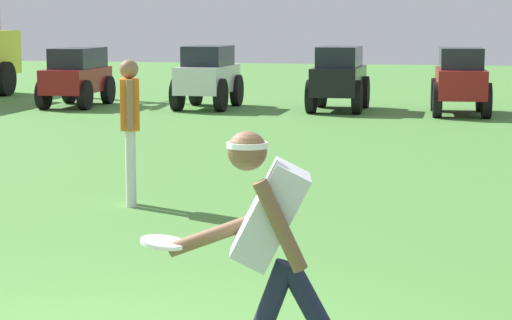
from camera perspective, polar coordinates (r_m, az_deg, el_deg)
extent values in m
cube|color=silver|center=(5.25, 0.82, -3.11)|extent=(0.49, 0.43, 0.57)
sphere|color=brown|center=(5.19, -0.51, 0.53)|extent=(0.25, 0.25, 0.21)
cylinder|color=white|center=(5.19, -0.51, 0.86)|extent=(0.26, 0.26, 0.03)
cylinder|color=brown|center=(5.46, -2.12, -4.19)|extent=(0.58, 0.21, 0.27)
cylinder|color=brown|center=(5.06, 1.39, -3.78)|extent=(0.29, 0.14, 0.49)
cylinder|color=white|center=(5.52, -5.32, -4.72)|extent=(0.26, 0.26, 0.05)
cylinder|color=silver|center=(10.64, -7.17, -0.51)|extent=(0.14, 0.14, 0.82)
cylinder|color=silver|center=(10.82, -7.18, -0.37)|extent=(0.14, 0.14, 0.82)
cube|color=orange|center=(10.65, -7.24, 3.18)|extent=(0.31, 0.39, 0.54)
cylinder|color=#936B4C|center=(10.44, -7.22, 3.14)|extent=(0.09, 0.09, 0.52)
cylinder|color=#936B4C|center=(10.86, -7.26, 3.33)|extent=(0.09, 0.09, 0.52)
sphere|color=#936B4C|center=(10.63, -7.27, 5.17)|extent=(0.26, 0.26, 0.20)
cube|color=maroon|center=(23.34, -10.22, 4.51)|extent=(1.15, 2.47, 0.55)
cube|color=#1E232B|center=(23.46, -10.13, 5.77)|extent=(0.99, 1.86, 0.46)
cylinder|color=black|center=(24.31, -10.62, 3.99)|extent=(0.23, 0.67, 0.66)
cylinder|color=black|center=(24.00, -8.46, 3.99)|extent=(0.23, 0.67, 0.66)
cylinder|color=black|center=(22.75, -12.05, 3.68)|extent=(0.23, 0.67, 0.66)
cylinder|color=black|center=(22.42, -9.75, 3.68)|extent=(0.23, 0.67, 0.66)
cube|color=silver|center=(22.53, -2.77, 4.65)|extent=(1.06, 2.38, 0.60)
cube|color=#1E232B|center=(22.55, -2.75, 5.98)|extent=(0.92, 1.58, 0.44)
cylinder|color=black|center=(23.43, -3.45, 4.04)|extent=(0.20, 0.73, 0.72)
cylinder|color=black|center=(23.19, -1.11, 4.01)|extent=(0.20, 0.73, 0.72)
cylinder|color=black|center=(21.93, -4.52, 3.76)|extent=(0.20, 0.73, 0.72)
cylinder|color=black|center=(21.68, -2.03, 3.73)|extent=(0.20, 0.73, 0.72)
cube|color=black|center=(21.98, 4.76, 4.55)|extent=(1.06, 2.38, 0.60)
cube|color=#1E232B|center=(22.01, 4.79, 5.91)|extent=(0.91, 1.58, 0.44)
cylinder|color=black|center=(22.84, 3.77, 3.93)|extent=(0.20, 0.73, 0.72)
cylinder|color=black|center=(22.72, 6.22, 3.88)|extent=(0.20, 0.73, 0.72)
cylinder|color=black|center=(21.30, 3.18, 3.65)|extent=(0.20, 0.73, 0.72)
cylinder|color=black|center=(21.18, 5.80, 3.59)|extent=(0.20, 0.73, 0.72)
cube|color=maroon|center=(21.45, 11.59, 4.33)|extent=(1.19, 2.43, 0.60)
cube|color=#1E232B|center=(21.47, 11.63, 5.72)|extent=(1.00, 1.62, 0.44)
cylinder|color=black|center=(22.22, 10.20, 3.71)|extent=(0.25, 0.73, 0.72)
cylinder|color=black|center=(22.27, 12.73, 3.65)|extent=(0.25, 0.73, 0.72)
cylinder|color=black|center=(20.67, 10.33, 3.40)|extent=(0.25, 0.73, 0.72)
cylinder|color=black|center=(20.73, 13.04, 3.33)|extent=(0.25, 0.73, 0.72)
cylinder|color=black|center=(26.99, -14.14, 4.52)|extent=(0.29, 0.91, 0.90)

